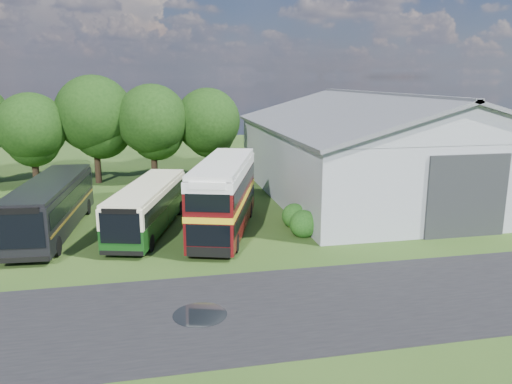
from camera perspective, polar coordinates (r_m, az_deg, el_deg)
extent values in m
plane|color=#203D13|center=(23.68, -3.45, -10.32)|extent=(120.00, 120.00, 0.00)
cube|color=black|center=(21.63, 5.83, -12.73)|extent=(60.00, 8.00, 0.02)
cylinder|color=black|center=(20.83, -6.42, -13.81)|extent=(2.20, 2.20, 0.01)
cube|color=gray|center=(42.17, 13.78, 3.60)|extent=(18.00, 24.00, 5.50)
cube|color=#2D3033|center=(31.95, 23.00, -0.46)|extent=(5.20, 0.18, 5.00)
cylinder|color=black|center=(46.78, -23.87, 2.24)|extent=(0.56, 0.56, 3.06)
sphere|color=black|center=(46.30, -24.29, 6.78)|extent=(5.78, 5.78, 5.78)
cylinder|color=black|center=(47.21, -17.64, 3.16)|extent=(0.56, 0.56, 3.60)
sphere|color=black|center=(46.71, -18.02, 8.48)|extent=(6.80, 6.80, 6.80)
cylinder|color=black|center=(45.99, -11.54, 3.08)|extent=(0.56, 0.56, 3.31)
sphere|color=black|center=(45.48, -11.77, 8.11)|extent=(6.26, 6.26, 6.26)
cylinder|color=black|center=(47.06, -5.44, 3.42)|extent=(0.56, 0.56, 3.17)
sphere|color=black|center=(46.58, -5.55, 8.12)|extent=(5.98, 5.98, 5.98)
sphere|color=#194714|center=(30.34, 5.42, -5.04)|extent=(1.70, 1.70, 1.70)
sphere|color=#194714|center=(32.17, 4.38, -3.97)|extent=(1.60, 1.60, 1.60)
cube|color=#0E360F|center=(31.54, -12.21, -1.53)|extent=(5.20, 10.94, 2.65)
cube|color=#4C0A0C|center=(30.37, -3.68, -0.27)|extent=(5.66, 10.81, 4.20)
cube|color=black|center=(32.73, -22.34, -1.35)|extent=(3.60, 12.09, 2.96)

